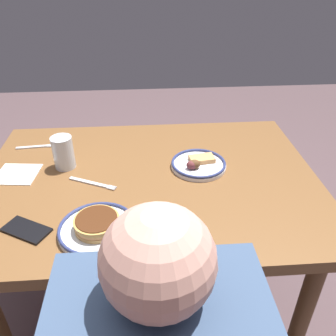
{
  "coord_description": "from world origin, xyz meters",
  "views": [
    {
      "loc": [
        0.01,
        1.08,
        1.48
      ],
      "look_at": [
        -0.07,
        -0.01,
        0.78
      ],
      "focal_mm": 37.52,
      "sensor_mm": 36.0,
      "label": 1
    }
  ],
  "objects": [
    {
      "name": "paper_napkin",
      "position": [
        0.5,
        -0.06,
        0.75
      ],
      "size": [
        0.16,
        0.15,
        0.0
      ],
      "primitive_type": "cube",
      "rotation": [
        0.0,
        0.0,
        -0.1
      ],
      "color": "white",
      "rests_on": "dining_table"
    },
    {
      "name": "ground_plane",
      "position": [
        0.0,
        0.0,
        0.0
      ],
      "size": [
        6.0,
        6.0,
        0.0
      ],
      "primitive_type": "plane",
      "color": "#544043"
    },
    {
      "name": "plate_center_pancakes",
      "position": [
        0.16,
        0.28,
        0.77
      ],
      "size": [
        0.24,
        0.24,
        0.05
      ],
      "color": "white",
      "rests_on": "dining_table"
    },
    {
      "name": "dining_table",
      "position": [
        0.0,
        0.0,
        0.66
      ],
      "size": [
        1.24,
        0.89,
        0.75
      ],
      "color": "brown",
      "rests_on": "ground_plane"
    },
    {
      "name": "butter_knife",
      "position": [
        0.45,
        -0.27,
        0.75
      ],
      "size": [
        0.22,
        0.04,
        0.01
      ],
      "color": "silver",
      "rests_on": "dining_table"
    },
    {
      "name": "cell_phone",
      "position": [
        0.38,
        0.26,
        0.75
      ],
      "size": [
        0.16,
        0.13,
        0.01
      ],
      "primitive_type": "cube",
      "rotation": [
        0.0,
        0.0,
        -0.51
      ],
      "color": "black",
      "rests_on": "dining_table"
    },
    {
      "name": "plate_near_main",
      "position": [
        -0.19,
        -0.06,
        0.76
      ],
      "size": [
        0.21,
        0.21,
        0.05
      ],
      "color": "white",
      "rests_on": "dining_table"
    },
    {
      "name": "fork_near",
      "position": [
        0.21,
        0.03,
        0.75
      ],
      "size": [
        0.18,
        0.1,
        0.01
      ],
      "color": "silver",
      "rests_on": "dining_table"
    },
    {
      "name": "drinking_glass",
      "position": [
        0.32,
        -0.1,
        0.81
      ],
      "size": [
        0.08,
        0.08,
        0.13
      ],
      "color": "silver",
      "rests_on": "dining_table"
    }
  ]
}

